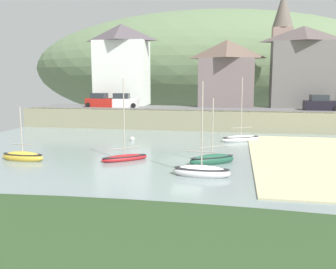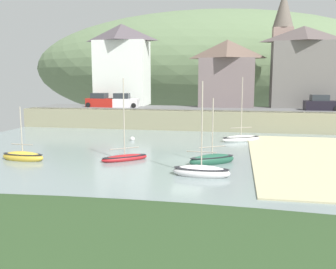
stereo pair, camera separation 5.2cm
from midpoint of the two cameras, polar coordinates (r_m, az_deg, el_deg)
name	(u,v)px [view 2 (the right image)]	position (r m, az deg, el deg)	size (l,w,h in m)	color
ground	(189,196)	(20.04, 3.36, -9.50)	(48.00, 41.00, 0.61)	gray
quay_seawall	(206,119)	(46.38, 5.95, 2.41)	(48.00, 9.40, 2.40)	gray
hillside_backdrop	(210,68)	(83.90, 6.49, 10.13)	(80.00, 44.00, 24.39)	#5F7651
waterfront_building_left	(122,64)	(56.33, -7.09, 10.72)	(7.91, 5.06, 11.88)	silver
waterfront_building_centre	(227,73)	(53.67, 9.12, 9.41)	(7.81, 6.25, 9.34)	slate
waterfront_building_right	(302,67)	(54.35, 20.07, 9.84)	(8.44, 4.51, 10.95)	slate
church_with_spire	(282,46)	(58.16, 17.23, 12.88)	(3.00, 3.00, 16.71)	gray
sailboat_blue_trim	(241,138)	(38.56, 11.23, -0.59)	(4.25, 2.94, 6.69)	white
motorboat_with_cabin	(212,160)	(28.16, 6.88, -3.87)	(3.76, 2.98, 5.17)	#20513C
sailboat_nearest_shore	(23,157)	(31.28, -21.48, -3.18)	(3.64, 1.36, 4.44)	gold
sailboat_far_left	(125,157)	(29.26, -6.67, -3.52)	(3.65, 3.13, 6.54)	#A81D22
sailboat_tall_mast	(201,171)	(24.59, 5.22, -5.69)	(3.87, 1.48, 6.44)	white
parked_car_near_slipway	(101,101)	(52.73, -10.31, 5.09)	(4.26, 2.15, 1.95)	red
parked_car_by_wall	(123,101)	(51.65, -6.91, 5.10)	(4.21, 1.99, 1.95)	silver
parked_car_end_of_row	(321,104)	(50.32, 22.57, 4.40)	(4.19, 1.93, 1.95)	black
mooring_buoy	(132,139)	(38.53, -5.49, -0.69)	(0.49, 0.49, 0.49)	silver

